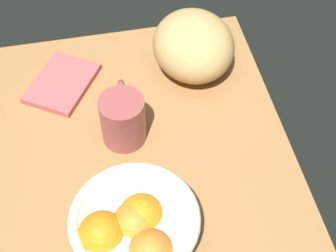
# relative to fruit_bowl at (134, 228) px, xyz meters

# --- Properties ---
(ground_plane) EXTENTS (0.67, 0.53, 0.03)m
(ground_plane) POSITION_rel_fruit_bowl_xyz_m (0.15, -0.03, -0.07)
(ground_plane) COLOR olive
(fruit_bowl) EXTENTS (0.19, 0.19, 0.09)m
(fruit_bowl) POSITION_rel_fruit_bowl_xyz_m (0.00, 0.00, 0.00)
(fruit_bowl) COLOR silver
(fruit_bowl) RESTS_ON ground
(bread_loaf) EXTENTS (0.19, 0.17, 0.12)m
(bread_loaf) POSITION_rel_fruit_bowl_xyz_m (0.35, -0.17, 0.01)
(bread_loaf) COLOR tan
(bread_loaf) RESTS_ON ground
(napkin_folded) EXTENTS (0.17, 0.16, 0.01)m
(napkin_folded) POSITION_rel_fruit_bowl_xyz_m (0.35, 0.09, -0.05)
(napkin_folded) COLOR #B25153
(napkin_folded) RESTS_ON ground
(mug) EXTENTS (0.12, 0.08, 0.09)m
(mug) POSITION_rel_fruit_bowl_xyz_m (0.21, -0.01, -0.01)
(mug) COLOR #984847
(mug) RESTS_ON ground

